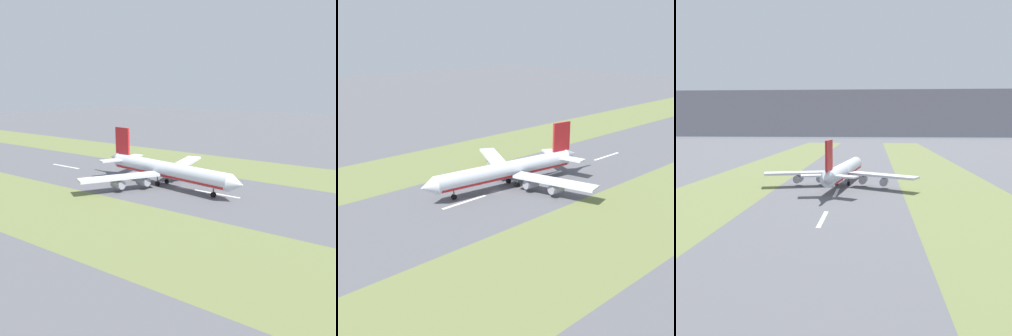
% 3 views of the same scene
% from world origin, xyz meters
% --- Properties ---
extents(ground_plane, '(800.00, 800.00, 0.00)m').
position_xyz_m(ground_plane, '(0.00, 0.00, 0.00)').
color(ground_plane, '#56565B').
extents(grass_median_west, '(40.00, 600.00, 0.01)m').
position_xyz_m(grass_median_west, '(-45.00, 0.00, 0.00)').
color(grass_median_west, olive).
rests_on(grass_median_west, ground).
extents(grass_median_east, '(40.00, 600.00, 0.01)m').
position_xyz_m(grass_median_east, '(45.00, 0.00, 0.00)').
color(grass_median_east, olive).
rests_on(grass_median_east, ground).
extents(centreline_dash_near, '(1.20, 18.00, 0.01)m').
position_xyz_m(centreline_dash_near, '(0.00, -65.56, 0.01)').
color(centreline_dash_near, silver).
rests_on(centreline_dash_near, ground).
extents(centreline_dash_mid, '(1.20, 18.00, 0.01)m').
position_xyz_m(centreline_dash_mid, '(0.00, -25.56, 0.01)').
color(centreline_dash_mid, silver).
rests_on(centreline_dash_mid, ground).
extents(centreline_dash_far, '(1.20, 18.00, 0.01)m').
position_xyz_m(centreline_dash_far, '(0.00, 14.44, 0.01)').
color(centreline_dash_far, silver).
rests_on(centreline_dash_far, ground).
extents(airplane_main_jet, '(63.56, 67.13, 20.20)m').
position_xyz_m(airplane_main_jet, '(1.19, -7.45, 6.02)').
color(airplane_main_jet, silver).
rests_on(airplane_main_jet, ground).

